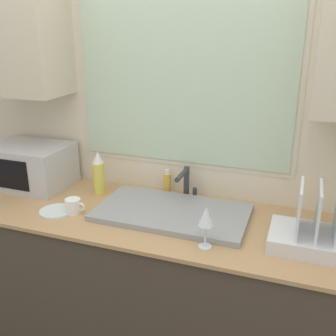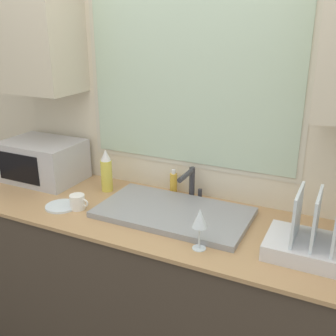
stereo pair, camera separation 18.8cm
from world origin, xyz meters
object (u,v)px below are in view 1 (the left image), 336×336
(microwave, at_px, (30,165))
(spray_bottle, at_px, (99,174))
(dish_rack, at_px, (315,235))
(soap_bottle, at_px, (167,183))
(faucet, at_px, (186,180))
(wine_glass, at_px, (206,218))
(mug_near_sink, at_px, (73,206))

(microwave, relative_size, spray_bottle, 1.88)
(dish_rack, bearing_deg, soap_bottle, 156.71)
(faucet, height_order, dish_rack, dish_rack)
(faucet, xyz_separation_m, dish_rack, (0.68, -0.31, -0.05))
(soap_bottle, bearing_deg, dish_rack, -23.29)
(microwave, xyz_separation_m, soap_bottle, (0.83, 0.15, -0.06))
(dish_rack, xyz_separation_m, spray_bottle, (-1.18, 0.21, 0.06))
(faucet, distance_m, wine_glass, 0.51)
(faucet, relative_size, mug_near_sink, 1.70)
(faucet, xyz_separation_m, mug_near_sink, (-0.49, -0.37, -0.07))
(spray_bottle, distance_m, wine_glass, 0.82)
(wine_glass, bearing_deg, faucet, 117.07)
(faucet, height_order, soap_bottle, faucet)
(dish_rack, distance_m, mug_near_sink, 1.18)
(soap_bottle, relative_size, mug_near_sink, 1.32)
(microwave, relative_size, soap_bottle, 3.26)
(spray_bottle, bearing_deg, dish_rack, -10.31)
(microwave, distance_m, spray_bottle, 0.46)
(wine_glass, bearing_deg, dish_rack, 18.54)
(dish_rack, distance_m, wine_glass, 0.48)
(faucet, relative_size, microwave, 0.40)
(soap_bottle, height_order, wine_glass, wine_glass)
(microwave, xyz_separation_m, dish_rack, (1.64, -0.19, -0.06))
(microwave, relative_size, mug_near_sink, 4.30)
(soap_bottle, xyz_separation_m, mug_near_sink, (-0.37, -0.41, -0.02))
(dish_rack, distance_m, spray_bottle, 1.20)
(soap_bottle, xyz_separation_m, wine_glass, (0.36, -0.50, 0.08))
(microwave, height_order, mug_near_sink, microwave)
(faucet, bearing_deg, microwave, -173.28)
(microwave, height_order, wine_glass, microwave)
(faucet, xyz_separation_m, soap_bottle, (-0.12, 0.04, -0.05))
(microwave, relative_size, wine_glass, 2.47)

